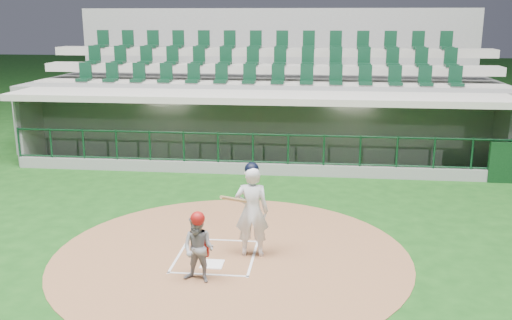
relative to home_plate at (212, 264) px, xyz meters
The scene contains 8 objects.
ground 0.70m from the home_plate, 90.00° to the left, with size 120.00×120.00×0.00m, color #123E11.
dirt_circle 0.58m from the home_plate, 59.04° to the left, with size 7.20×7.20×0.01m, color brown.
home_plate is the anchor object (origin of this frame).
batter_box_chalk 0.40m from the home_plate, 90.00° to the left, with size 1.55×1.80×0.01m.
dugout_structure 8.57m from the home_plate, 89.32° to the left, with size 16.40×3.70×3.00m.
seating_deck 11.69m from the home_plate, 90.00° to the left, with size 17.00×6.72×5.15m.
batter 1.31m from the home_plate, 38.30° to the left, with size 0.88×0.88×1.93m.
catcher 0.97m from the home_plate, 98.15° to the right, with size 0.70×0.60×1.33m.
Camera 1 is at (2.01, -10.77, 4.68)m, focal length 40.00 mm.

